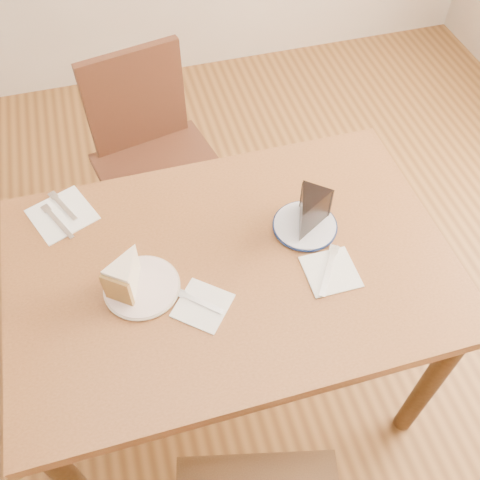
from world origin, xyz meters
name	(u,v)px	position (x,y,z in m)	size (l,w,h in m)	color
ground	(233,375)	(0.00, 0.00, 0.00)	(4.00, 4.00, 0.00)	#503015
table	(231,282)	(0.00, 0.00, 0.65)	(1.20, 0.80, 0.75)	#542F17
chair_far	(157,162)	(-0.11, 0.71, 0.50)	(0.53, 0.53, 0.89)	black
plate_cream	(142,287)	(-0.24, -0.02, 0.76)	(0.19, 0.19, 0.01)	silver
plate_navy	(305,226)	(0.24, 0.06, 0.76)	(0.18, 0.18, 0.01)	white
carrot_cake	(129,273)	(-0.27, 0.00, 0.81)	(0.08, 0.11, 0.09)	beige
chocolate_cake	(308,215)	(0.24, 0.05, 0.81)	(0.09, 0.12, 0.10)	black
napkin_cream	(203,305)	(-0.10, -0.11, 0.75)	(0.13, 0.13, 0.00)	white
napkin_navy	(331,272)	(0.25, -0.10, 0.75)	(0.14, 0.14, 0.00)	white
napkin_spare	(62,215)	(-0.43, 0.29, 0.75)	(0.16, 0.16, 0.00)	white
fork_cream	(199,301)	(-0.11, -0.10, 0.76)	(0.01, 0.14, 0.00)	silver
knife_navy	(328,270)	(0.24, -0.10, 0.76)	(0.02, 0.17, 0.00)	silver
fork_spare	(63,206)	(-0.42, 0.32, 0.76)	(0.01, 0.14, 0.00)	silver
knife_spare	(58,222)	(-0.44, 0.27, 0.76)	(0.01, 0.16, 0.00)	silver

